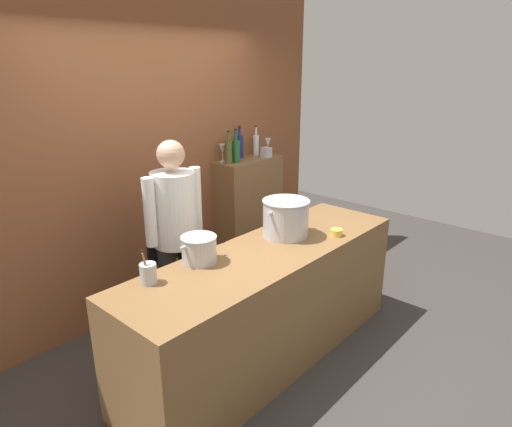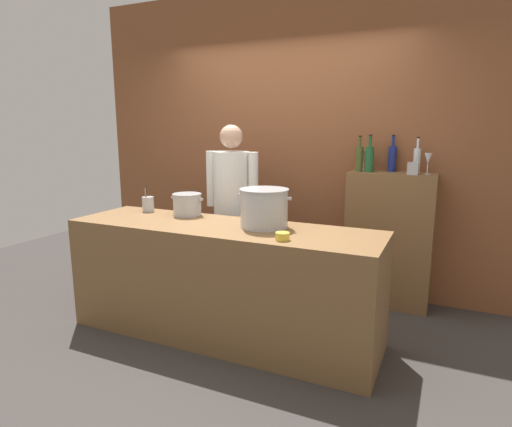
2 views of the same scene
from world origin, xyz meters
TOP-DOWN VIEW (x-y plane):
  - ground_plane at (0.00, 0.00)m, footprint 8.00×8.00m
  - brick_back_panel at (0.00, 1.40)m, footprint 4.40×0.10m
  - prep_counter at (0.00, 0.00)m, footprint 2.45×0.70m
  - bar_cabinet at (1.09, 1.19)m, footprint 0.76×0.32m
  - chef at (-0.28, 0.71)m, footprint 0.53×0.36m
  - stockpot_large at (0.32, 0.09)m, footprint 0.43×0.37m
  - stockpot_small at (-0.46, 0.23)m, footprint 0.31×0.25m
  - utensil_crock at (-0.87, 0.23)m, footprint 0.10×0.10m
  - butter_jar at (0.58, -0.21)m, footprint 0.10×0.10m
  - wine_bottle_cobalt at (1.06, 1.29)m, footprint 0.07×0.07m
  - wine_bottle_clear at (1.28, 1.25)m, footprint 0.06×0.06m
  - wine_bottle_olive at (0.79, 1.18)m, footprint 0.07×0.07m
  - wine_bottle_green at (0.88, 1.17)m, footprint 0.08×0.08m
  - wine_glass_short at (1.37, 1.17)m, footprint 0.07×0.07m
  - wine_glass_wide at (0.81, 1.29)m, footprint 0.08×0.08m
  - spice_tin_silver at (1.26, 1.10)m, footprint 0.09×0.09m

SIDE VIEW (x-z plane):
  - ground_plane at x=0.00m, z-range 0.00..0.00m
  - prep_counter at x=0.00m, z-range 0.00..0.90m
  - bar_cabinet at x=1.09m, z-range 0.00..1.24m
  - butter_jar at x=0.58m, z-range 0.90..0.95m
  - chef at x=-0.28m, z-range 0.13..1.79m
  - utensil_crock at x=-0.87m, z-range 0.85..1.08m
  - stockpot_small at x=-0.46m, z-range 0.90..1.09m
  - stockpot_large at x=0.32m, z-range 0.90..1.19m
  - spice_tin_silver at x=1.26m, z-range 1.24..1.34m
  - wine_bottle_clear at x=1.28m, z-range 1.20..1.51m
  - wine_bottle_olive at x=0.79m, z-range 1.20..1.52m
  - wine_bottle_green at x=0.88m, z-range 1.19..1.53m
  - wine_bottle_cobalt at x=1.06m, z-range 1.20..1.53m
  - wine_glass_wide at x=0.81m, z-range 1.28..1.46m
  - wine_glass_short at x=1.37m, z-range 1.28..1.46m
  - brick_back_panel at x=0.00m, z-range 0.00..3.00m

